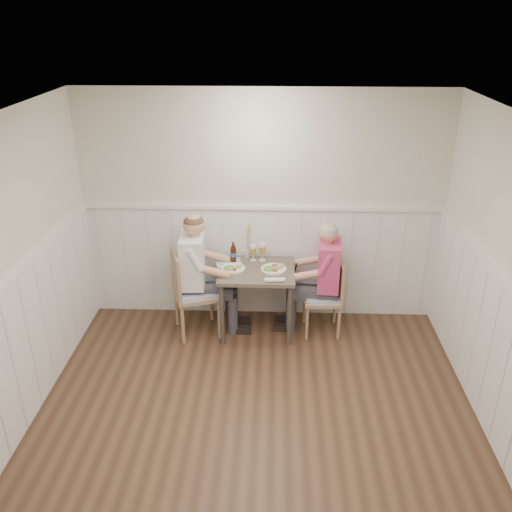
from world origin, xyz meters
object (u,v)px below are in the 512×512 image
(dining_table, at_px, (257,278))
(diner_cream, at_px, (198,283))
(grass_vase, at_px, (247,242))
(beer_bottle, at_px, (233,253))
(chair_left, at_px, (191,289))
(man_in_pink, at_px, (324,286))
(chair_right, at_px, (327,294))

(dining_table, xyz_separation_m, diner_cream, (-0.64, -0.02, -0.05))
(grass_vase, bearing_deg, beer_bottle, -137.18)
(chair_left, relative_size, diner_cream, 0.71)
(man_in_pink, bearing_deg, dining_table, -177.27)
(dining_table, distance_m, chair_right, 0.79)
(chair_left, height_order, diner_cream, diner_cream)
(man_in_pink, height_order, diner_cream, diner_cream)
(dining_table, height_order, beer_bottle, beer_bottle)
(chair_left, height_order, beer_bottle, chair_left)
(chair_right, height_order, grass_vase, grass_vase)
(chair_left, relative_size, man_in_pink, 0.76)
(grass_vase, bearing_deg, chair_left, -145.93)
(dining_table, xyz_separation_m, chair_left, (-0.71, -0.09, -0.10))
(diner_cream, bearing_deg, chair_left, -135.00)
(chair_left, height_order, man_in_pink, man_in_pink)
(diner_cream, height_order, beer_bottle, diner_cream)
(man_in_pink, distance_m, grass_vase, 0.99)
(dining_table, relative_size, chair_right, 0.95)
(chair_left, bearing_deg, man_in_pink, 4.85)
(diner_cream, xyz_separation_m, grass_vase, (0.52, 0.33, 0.35))
(diner_cream, xyz_separation_m, beer_bottle, (0.38, 0.20, 0.27))
(man_in_pink, distance_m, diner_cream, 1.38)
(chair_left, xyz_separation_m, man_in_pink, (1.45, 0.12, 0.01))
(chair_left, bearing_deg, grass_vase, 34.07)
(dining_table, bearing_deg, chair_right, -0.56)
(chair_right, bearing_deg, dining_table, 179.44)
(chair_right, bearing_deg, chair_left, -176.91)
(beer_bottle, bearing_deg, dining_table, -34.26)
(man_in_pink, distance_m, beer_bottle, 1.06)
(dining_table, xyz_separation_m, man_in_pink, (0.74, 0.04, -0.09))
(dining_table, bearing_deg, beer_bottle, 145.74)
(beer_bottle, xyz_separation_m, grass_vase, (0.14, 0.13, 0.09))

